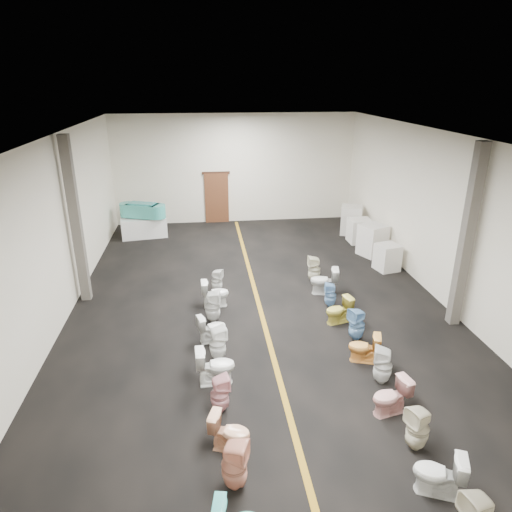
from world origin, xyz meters
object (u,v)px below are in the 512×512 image
object	(u,v)px
toilet_right_7	(339,310)
toilet_left_8	(215,293)
toilet_right_6	(357,324)
toilet_right_2	(418,428)
appliance_crate_d	(351,220)
toilet_right_3	(391,397)
toilet_left_6	(212,328)
toilet_right_8	(330,295)
appliance_crate_c	(359,231)
appliance_crate_a	(387,257)
toilet_right_5	(364,348)
toilet_left_2	(230,432)
toilet_left_9	(217,281)
toilet_left_3	(220,394)
toilet_left_4	(215,366)
toilet_left_5	(218,343)
display_table	(144,227)
toilet_right_1	(438,474)
toilet_right_9	(324,281)
toilet_left_1	(234,465)
toilet_right_4	(383,366)
toilet_left_7	(213,307)
bathtub	(143,210)
toilet_right_10	(314,269)
appliance_crate_b	(373,240)

from	to	relation	value
toilet_right_7	toilet_left_8	bearing A→B (deg)	-127.44
toilet_right_6	toilet_right_2	bearing A→B (deg)	-21.94
appliance_crate_d	toilet_right_3	distance (m)	10.58
toilet_left_6	toilet_right_8	distance (m)	3.49
appliance_crate_c	toilet_right_8	world-z (taller)	appliance_crate_c
appliance_crate_a	toilet_right_5	bearing A→B (deg)	-116.95
toilet_left_2	toilet_left_9	xyz separation A→B (m)	(0.03, 6.08, -0.00)
toilet_left_3	toilet_right_7	xyz separation A→B (m)	(3.12, 2.95, -0.03)
toilet_left_4	toilet_right_8	distance (m)	4.36
toilet_left_5	toilet_left_9	size ratio (longest dim) A/B	1.16
toilet_left_4	toilet_left_6	size ratio (longest dim) A/B	1.17
appliance_crate_d	toilet_right_8	size ratio (longest dim) A/B	1.63
display_table	toilet_right_1	bearing A→B (deg)	-66.28
toilet_right_9	toilet_left_5	bearing A→B (deg)	-34.93
toilet_right_2	toilet_left_1	bearing A→B (deg)	-103.42
appliance_crate_c	toilet_right_3	distance (m)	9.59
toilet_left_3	toilet_right_1	xyz separation A→B (m)	(3.10, -2.19, -0.01)
toilet_left_4	toilet_left_8	xyz separation A→B (m)	(0.12, 3.38, -0.03)
toilet_left_5	toilet_right_8	bearing A→B (deg)	-71.42
display_table	toilet_right_6	bearing A→B (deg)	-55.37
toilet_left_4	toilet_left_8	world-z (taller)	toilet_left_4
toilet_right_4	toilet_left_7	bearing A→B (deg)	-107.93
toilet_left_7	toilet_right_9	world-z (taller)	toilet_left_7
toilet_left_2	toilet_left_8	xyz separation A→B (m)	(-0.05, 5.19, 0.03)
toilet_left_6	toilet_left_7	distance (m)	0.93
toilet_left_1	toilet_right_7	bearing A→B (deg)	-10.95
toilet_left_6	toilet_right_3	xyz separation A→B (m)	(3.16, -2.90, 0.02)
toilet_right_9	toilet_right_7	bearing A→B (deg)	9.87
toilet_left_1	toilet_right_3	world-z (taller)	toilet_left_1
toilet_right_7	toilet_right_2	bearing A→B (deg)	-13.45
bathtub	toilet_left_9	world-z (taller)	bathtub
toilet_left_6	appliance_crate_c	bearing A→B (deg)	-58.00
toilet_left_7	toilet_right_8	bearing A→B (deg)	-76.18
toilet_right_3	toilet_right_2	bearing A→B (deg)	-6.64
toilet_left_8	toilet_right_2	size ratio (longest dim) A/B	0.90
toilet_right_1	toilet_right_4	size ratio (longest dim) A/B	0.90
bathtub	toilet_left_9	bearing A→B (deg)	-42.56
toilet_right_1	toilet_right_10	xyz separation A→B (m)	(0.00, 7.65, 0.04)
toilet_right_10	toilet_left_2	bearing A→B (deg)	-24.03
toilet_left_6	toilet_right_7	world-z (taller)	toilet_right_7
toilet_left_7	toilet_right_4	bearing A→B (deg)	-125.57
appliance_crate_b	toilet_right_6	distance (m)	5.84
display_table	toilet_left_4	xyz separation A→B (m)	(2.41, -9.59, 0.02)
toilet_left_4	display_table	bearing A→B (deg)	11.55
toilet_left_3	toilet_left_8	distance (m)	4.25
toilet_left_1	toilet_left_3	world-z (taller)	toilet_left_1
appliance_crate_c	toilet_right_3	world-z (taller)	appliance_crate_c
display_table	toilet_left_1	world-z (taller)	toilet_left_1
bathtub	toilet_right_4	world-z (taller)	bathtub
appliance_crate_a	toilet_left_8	size ratio (longest dim) A/B	1.15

